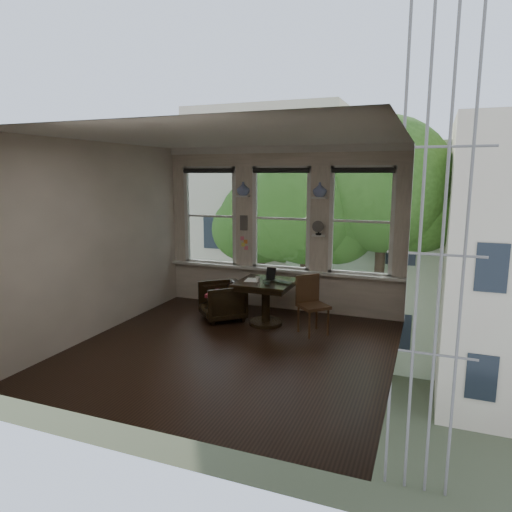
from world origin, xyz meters
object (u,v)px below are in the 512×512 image
at_px(armchair_left, 222,301).
at_px(side_chair_right, 313,306).
at_px(mug, 258,279).
at_px(laptop, 280,283).
at_px(table, 266,303).

bearing_deg(armchair_left, side_chair_right, 42.97).
relative_size(side_chair_right, mug, 10.41).
bearing_deg(side_chair_right, laptop, 127.20).
height_order(side_chair_right, laptop, side_chair_right).
xyz_separation_m(armchair_left, side_chair_right, (1.66, -0.15, 0.13)).
bearing_deg(laptop, armchair_left, -163.40).
height_order(armchair_left, side_chair_right, side_chair_right).
bearing_deg(laptop, table, -175.60).
distance_m(laptop, mug, 0.39).
relative_size(laptop, mug, 4.09).
bearing_deg(armchair_left, laptop, 44.25).
bearing_deg(laptop, side_chair_right, 12.97).
xyz_separation_m(armchair_left, mug, (0.69, -0.06, 0.46)).
distance_m(side_chair_right, laptop, 0.66).
bearing_deg(armchair_left, table, 48.53).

